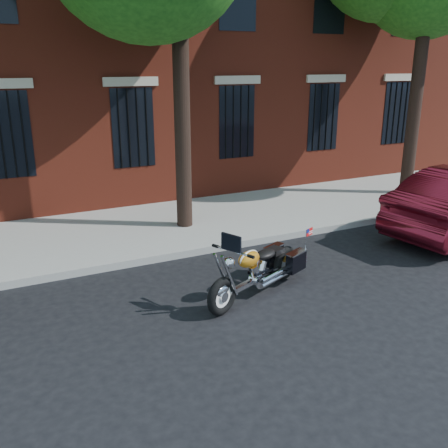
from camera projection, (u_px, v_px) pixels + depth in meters
name	position (u px, v px, depth m)	size (l,w,h in m)	color
ground	(220.00, 280.00, 9.11)	(120.00, 120.00, 0.00)	black
curb	(190.00, 252.00, 10.27)	(40.00, 0.16, 0.15)	gray
sidewalk	(160.00, 227.00, 11.87)	(40.00, 3.60, 0.15)	gray
motorcycle	(261.00, 270.00, 8.47)	(2.45, 1.32, 1.27)	black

